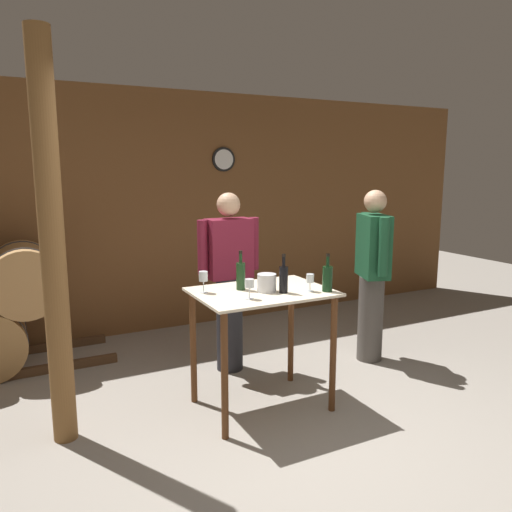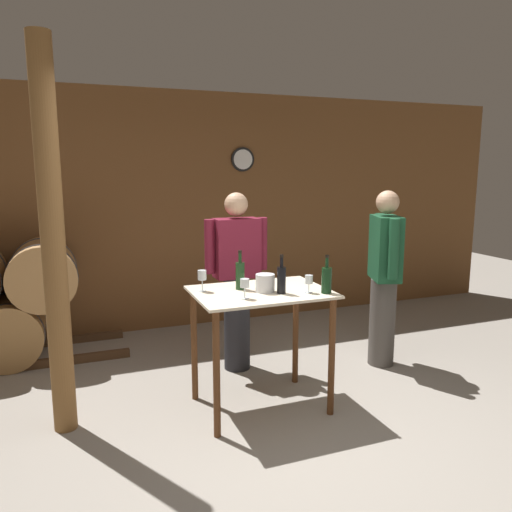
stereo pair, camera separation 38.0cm
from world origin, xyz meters
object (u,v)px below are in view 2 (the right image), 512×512
(wine_bottle_left, at_px, (281,279))
(person_host, at_px, (384,275))
(wine_bottle_far_left, at_px, (240,275))
(wine_glass_near_left, at_px, (202,276))
(ice_bucket, at_px, (265,283))
(person_visitor_with_scarf, at_px, (237,278))
(wine_glass_near_right, at_px, (309,280))
(wine_glass_near_center, at_px, (245,284))
(wine_bottle_center, at_px, (327,279))
(wooden_post, at_px, (53,243))

(wine_bottle_left, distance_m, person_host, 1.39)
(wine_bottle_far_left, xyz_separation_m, wine_glass_near_left, (-0.29, 0.04, 0.00))
(wine_bottle_left, xyz_separation_m, ice_bucket, (-0.09, 0.09, -0.04))
(person_visitor_with_scarf, bearing_deg, wine_glass_near_left, -127.32)
(wine_glass_near_right, xyz_separation_m, ice_bucket, (-0.29, 0.14, -0.03))
(wine_glass_near_left, distance_m, person_host, 1.83)
(wine_bottle_far_left, height_order, wine_bottle_left, wine_bottle_far_left)
(wine_bottle_left, bearing_deg, person_visitor_with_scarf, 92.17)
(ice_bucket, height_order, person_visitor_with_scarf, person_visitor_with_scarf)
(wine_glass_near_center, bearing_deg, wine_bottle_far_left, 77.22)
(wine_glass_near_left, relative_size, person_host, 0.10)
(wine_glass_near_left, distance_m, ice_bucket, 0.47)
(wine_bottle_center, xyz_separation_m, wine_glass_near_left, (-0.84, 0.38, 0.01))
(wine_bottle_far_left, xyz_separation_m, ice_bucket, (0.15, -0.14, -0.05))
(wooden_post, bearing_deg, person_visitor_with_scarf, 21.57)
(wine_glass_near_right, xyz_separation_m, person_host, (1.08, 0.57, -0.16))
(wine_bottle_center, height_order, wine_glass_near_left, wine_bottle_center)
(wine_glass_near_left, xyz_separation_m, wine_glass_near_center, (0.22, -0.31, -0.01))
(wine_glass_near_left, bearing_deg, person_host, 7.83)
(wine_glass_near_right, height_order, person_visitor_with_scarf, person_visitor_with_scarf)
(wine_glass_near_center, height_order, person_visitor_with_scarf, person_visitor_with_scarf)
(wine_bottle_far_left, xyz_separation_m, wine_bottle_center, (0.56, -0.34, -0.01))
(wine_glass_near_left, distance_m, wine_glass_near_center, 0.39)
(wine_glass_near_right, bearing_deg, wine_glass_near_center, 178.75)
(person_host, height_order, person_visitor_with_scarf, person_host)
(ice_bucket, bearing_deg, person_host, 17.47)
(wine_bottle_center, distance_m, wine_glass_near_left, 0.92)
(wine_bottle_left, distance_m, wine_bottle_center, 0.33)
(wooden_post, xyz_separation_m, wine_glass_near_right, (1.74, -0.38, -0.32))
(wooden_post, xyz_separation_m, person_visitor_with_scarf, (1.51, 0.60, -0.49))
(wine_bottle_left, bearing_deg, wine_glass_near_left, 153.03)
(wine_bottle_center, height_order, wine_glass_near_center, wine_bottle_center)
(ice_bucket, xyz_separation_m, person_visitor_with_scarf, (0.06, 0.83, -0.14))
(wine_glass_near_center, xyz_separation_m, wine_glass_near_right, (0.50, -0.01, -0.01))
(wine_glass_near_left, height_order, person_host, person_host)
(wine_glass_near_center, bearing_deg, ice_bucket, 32.14)
(wooden_post, height_order, ice_bucket, wooden_post)
(person_host, bearing_deg, person_visitor_with_scarf, 163.04)
(wine_bottle_center, relative_size, wine_glass_near_center, 1.99)
(wine_bottle_far_left, relative_size, wine_bottle_center, 1.05)
(wooden_post, distance_m, ice_bucket, 1.51)
(wine_bottle_center, bearing_deg, wine_glass_near_right, 154.63)
(wine_bottle_left, relative_size, wine_glass_near_right, 2.19)
(wooden_post, xyz_separation_m, person_host, (2.82, 0.20, -0.48))
(person_visitor_with_scarf, bearing_deg, wooden_post, -158.43)
(wine_glass_near_right, height_order, ice_bucket, ice_bucket)
(wine_glass_near_right, bearing_deg, wooden_post, 167.76)
(wine_glass_near_center, height_order, wine_glass_near_right, wine_glass_near_center)
(wine_bottle_left, relative_size, ice_bucket, 2.05)
(wine_bottle_far_left, bearing_deg, wine_bottle_center, -31.66)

